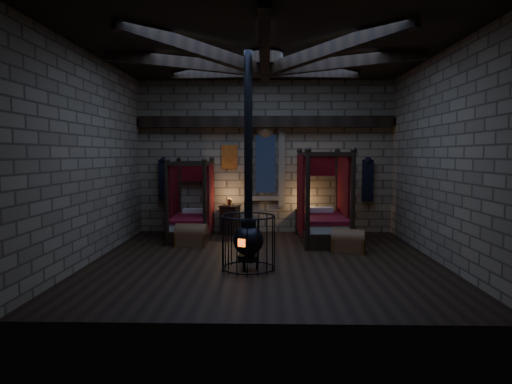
{
  "coord_description": "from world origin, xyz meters",
  "views": [
    {
      "loc": [
        0.04,
        -9.19,
        2.17
      ],
      "look_at": [
        -0.19,
        0.6,
        1.36
      ],
      "focal_mm": 32.0,
      "sensor_mm": 36.0,
      "label": 1
    }
  ],
  "objects_px": {
    "bed_right": "(323,220)",
    "trunk_left": "(192,236)",
    "bed_left": "(192,219)",
    "trunk_right": "(348,242)",
    "stove": "(248,237)"
  },
  "relations": [
    {
      "from": "trunk_left",
      "to": "stove",
      "type": "height_order",
      "value": "stove"
    },
    {
      "from": "bed_right",
      "to": "trunk_left",
      "type": "relative_size",
      "value": 2.86
    },
    {
      "from": "bed_right",
      "to": "trunk_right",
      "type": "height_order",
      "value": "bed_right"
    },
    {
      "from": "trunk_left",
      "to": "stove",
      "type": "distance_m",
      "value": 2.67
    },
    {
      "from": "trunk_right",
      "to": "stove",
      "type": "relative_size",
      "value": 0.2
    },
    {
      "from": "bed_right",
      "to": "trunk_left",
      "type": "xyz_separation_m",
      "value": [
        -3.18,
        -0.63,
        -0.31
      ]
    },
    {
      "from": "trunk_left",
      "to": "trunk_right",
      "type": "distance_m",
      "value": 3.65
    },
    {
      "from": "bed_left",
      "to": "stove",
      "type": "distance_m",
      "value": 3.59
    },
    {
      "from": "bed_left",
      "to": "stove",
      "type": "xyz_separation_m",
      "value": [
        1.6,
        -3.21,
        0.13
      ]
    },
    {
      "from": "trunk_left",
      "to": "trunk_right",
      "type": "xyz_separation_m",
      "value": [
        3.6,
        -0.59,
        -0.01
      ]
    },
    {
      "from": "bed_left",
      "to": "trunk_right",
      "type": "height_order",
      "value": "bed_left"
    },
    {
      "from": "bed_left",
      "to": "trunk_right",
      "type": "distance_m",
      "value": 4.09
    },
    {
      "from": "trunk_right",
      "to": "bed_right",
      "type": "bearing_deg",
      "value": 123.91
    },
    {
      "from": "bed_left",
      "to": "trunk_right",
      "type": "relative_size",
      "value": 2.47
    },
    {
      "from": "bed_right",
      "to": "trunk_left",
      "type": "height_order",
      "value": "bed_right"
    }
  ]
}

